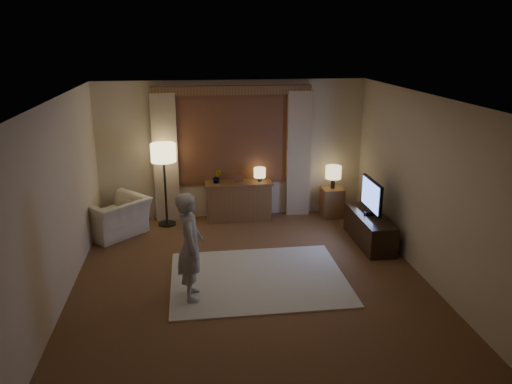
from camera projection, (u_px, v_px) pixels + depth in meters
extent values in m
cube|color=brown|center=(251.00, 281.00, 7.18)|extent=(5.00, 5.50, 0.02)
cube|color=silver|center=(250.00, 97.00, 6.39)|extent=(5.00, 5.50, 0.02)
cube|color=beige|center=(233.00, 150.00, 9.40)|extent=(5.00, 0.02, 2.60)
cube|color=beige|center=(290.00, 294.00, 4.18)|extent=(5.00, 0.02, 2.60)
cube|color=beige|center=(59.00, 202.00, 6.47)|extent=(0.02, 5.50, 2.60)
cube|color=beige|center=(425.00, 187.00, 7.11)|extent=(0.02, 5.50, 2.60)
cube|color=black|center=(233.00, 137.00, 9.29)|extent=(2.00, 0.01, 1.70)
cube|color=brown|center=(233.00, 137.00, 9.29)|extent=(2.08, 0.04, 1.78)
cube|color=tan|center=(166.00, 159.00, 9.17)|extent=(0.45, 0.12, 2.40)
cube|color=tan|center=(299.00, 154.00, 9.48)|extent=(0.45, 0.12, 2.40)
cube|color=brown|center=(232.00, 90.00, 8.98)|extent=(2.90, 0.14, 0.16)
cube|color=beige|center=(258.00, 278.00, 7.22)|extent=(2.50, 2.00, 0.02)
cube|color=brown|center=(239.00, 202.00, 9.45)|extent=(1.20, 0.40, 0.70)
cube|color=brown|center=(239.00, 179.00, 9.31)|extent=(0.16, 0.02, 0.20)
imported|color=#999999|center=(217.00, 177.00, 9.25)|extent=(0.17, 0.13, 0.30)
cylinder|color=black|center=(260.00, 180.00, 9.38)|extent=(0.08, 0.08, 0.12)
cylinder|color=#FFE499|center=(260.00, 173.00, 9.33)|extent=(0.22, 0.22, 0.18)
cylinder|color=black|center=(167.00, 224.00, 9.27)|extent=(0.33, 0.33, 0.03)
cylinder|color=black|center=(166.00, 193.00, 9.10)|extent=(0.04, 0.04, 1.22)
cylinder|color=#FFE499|center=(163.00, 153.00, 8.87)|extent=(0.45, 0.45, 0.33)
imported|color=beige|center=(115.00, 217.00, 8.70)|extent=(1.36, 1.36, 0.67)
cube|color=brown|center=(332.00, 202.00, 9.65)|extent=(0.40, 0.40, 0.56)
cylinder|color=black|center=(333.00, 183.00, 9.54)|extent=(0.08, 0.08, 0.20)
cylinder|color=#FFE499|center=(333.00, 172.00, 9.47)|extent=(0.30, 0.30, 0.24)
cube|color=black|center=(369.00, 229.00, 8.40)|extent=(0.45, 1.40, 0.50)
cube|color=black|center=(370.00, 213.00, 8.31)|extent=(0.21, 0.09, 0.06)
cube|color=black|center=(372.00, 195.00, 8.22)|extent=(0.05, 0.84, 0.51)
cube|color=#5172DE|center=(370.00, 195.00, 8.21)|extent=(0.00, 0.78, 0.46)
imported|color=#B9B4AA|center=(190.00, 246.00, 6.47)|extent=(0.37, 0.54, 1.46)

